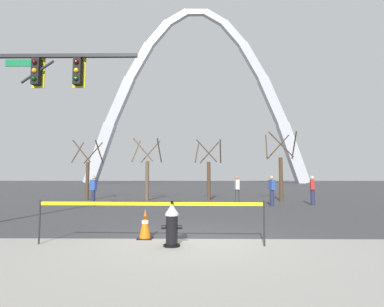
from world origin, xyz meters
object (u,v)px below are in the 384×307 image
pedestrian_near_trees (272,190)px  traffic_signal_gantry (28,100)px  traffic_cone_by_hydrant (145,224)px  pedestrian_standing_center (93,190)px  pedestrian_walking_right (312,190)px  pedestrian_walking_left (237,190)px  monument_arch (196,104)px  fire_hydrant (172,225)px

pedestrian_near_trees → traffic_signal_gantry: bearing=-147.3°
pedestrian_near_trees → traffic_cone_by_hydrant: bearing=-121.6°
pedestrian_standing_center → pedestrian_walking_right: bearing=3.8°
traffic_cone_by_hydrant → pedestrian_walking_left: 10.00m
traffic_signal_gantry → pedestrian_standing_center: (0.23, 6.06, -3.25)m
monument_arch → pedestrian_walking_left: size_ratio=34.89×
fire_hydrant → pedestrian_near_trees: (4.50, 9.30, 0.35)m
pedestrian_standing_center → pedestrian_walking_right: (11.75, 0.77, 0.00)m
pedestrian_standing_center → pedestrian_walking_left: bearing=7.0°
monument_arch → pedestrian_near_trees: bearing=-86.2°
fire_hydrant → pedestrian_standing_center: size_ratio=0.62×
traffic_cone_by_hydrant → pedestrian_standing_center: 9.38m
pedestrian_walking_right → pedestrian_near_trees: bearing=-164.0°
traffic_signal_gantry → pedestrian_walking_right: size_ratio=3.77×
fire_hydrant → pedestrian_near_trees: 10.34m
traffic_cone_by_hydrant → monument_arch: 70.60m
monument_arch → pedestrian_standing_center: (-5.39, -59.41, -19.13)m
fire_hydrant → traffic_signal_gantry: 6.99m
fire_hydrant → pedestrian_standing_center: pedestrian_standing_center is taller
pedestrian_standing_center → traffic_signal_gantry: bearing=-92.1°
pedestrian_standing_center → pedestrian_near_trees: (9.37, 0.09, 0.00)m
traffic_signal_gantry → pedestrian_walking_right: (11.98, 6.84, -3.25)m
traffic_cone_by_hydrant → pedestrian_walking_right: bearing=50.3°
traffic_cone_by_hydrant → traffic_signal_gantry: traffic_signal_gantry is taller
pedestrian_walking_left → traffic_signal_gantry: bearing=-138.4°
traffic_cone_by_hydrant → pedestrian_near_trees: pedestrian_near_trees is taller
fire_hydrant → traffic_signal_gantry: size_ratio=0.17×
traffic_cone_by_hydrant → traffic_signal_gantry: size_ratio=0.12×
pedestrian_walking_left → pedestrian_near_trees: size_ratio=1.00×
pedestrian_near_trees → pedestrian_walking_left: bearing=153.3°
pedestrian_standing_center → pedestrian_walking_right: 11.78m
fire_hydrant → pedestrian_near_trees: bearing=64.2°
fire_hydrant → monument_arch: size_ratio=0.02×
monument_arch → pedestrian_near_trees: size_ratio=34.89×
traffic_cone_by_hydrant → traffic_signal_gantry: (-4.38, 2.34, 3.71)m
fire_hydrant → pedestrian_standing_center: 10.42m
traffic_cone_by_hydrant → monument_arch: size_ratio=0.01×
traffic_cone_by_hydrant → pedestrian_walking_right: 11.92m
traffic_cone_by_hydrant → traffic_signal_gantry: 6.20m
traffic_cone_by_hydrant → monument_arch: bearing=89.0°
monument_arch → pedestrian_walking_right: bearing=-83.8°
fire_hydrant → pedestrian_walking_left: bearing=74.5°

